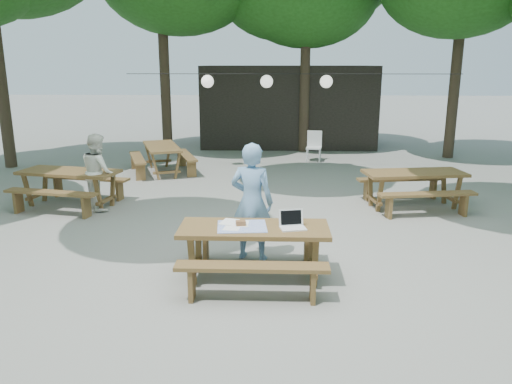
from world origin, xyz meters
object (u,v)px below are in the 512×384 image
object	(u,v)px
picnic_table_nw	(70,188)
woman	(252,202)
plastic_chair	(314,153)
main_picnic_table	(254,252)
second_person	(98,172)

from	to	relation	value
picnic_table_nw	woman	bearing A→B (deg)	-23.86
woman	plastic_chair	distance (m)	8.05
picnic_table_nw	woman	size ratio (longest dim) A/B	1.23
woman	picnic_table_nw	bearing A→B (deg)	-20.77
main_picnic_table	second_person	xyz separation A→B (m)	(-3.26, 3.31, 0.38)
picnic_table_nw	second_person	size ratio (longest dim) A/B	1.42
second_person	woman	bearing A→B (deg)	-160.42
woman	second_person	distance (m)	4.10
main_picnic_table	second_person	size ratio (longest dim) A/B	1.31
woman	second_person	bearing A→B (deg)	-24.34
main_picnic_table	plastic_chair	size ratio (longest dim) A/B	2.22
woman	plastic_chair	bearing A→B (deg)	-86.52
second_person	plastic_chair	world-z (taller)	second_person
second_person	plastic_chair	xyz separation A→B (m)	(4.71, 5.32, -0.51)
second_person	main_picnic_table	bearing A→B (deg)	-167.21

